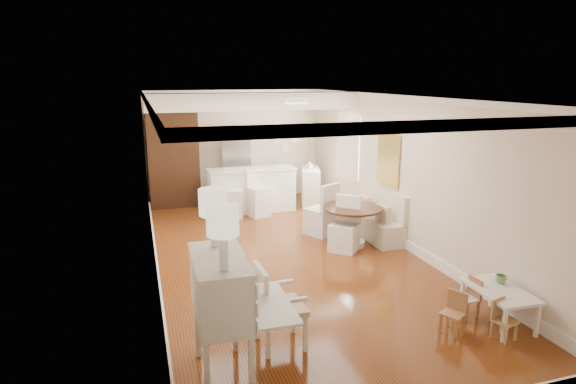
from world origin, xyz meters
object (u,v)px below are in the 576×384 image
kids_chair_a (453,313)px  kids_chair_b (467,298)px  breakfast_counter (252,190)px  pantry_cabinet (173,160)px  secretary_bureau (221,319)px  kids_chair_c (505,320)px  bar_stool_right (259,193)px  slip_chair_near (345,224)px  kids_table (498,306)px  dining_table (352,226)px  fridge (250,166)px  bar_stool_left (234,195)px  slip_chair_far (321,209)px  sideboard (311,187)px  gustavian_armchair (281,306)px

kids_chair_a → kids_chair_b: 0.52m
breakfast_counter → pantry_cabinet: (-1.70, 1.08, 0.63)m
secretary_bureau → kids_chair_c: 3.43m
kids_chair_a → pantry_cabinet: 7.87m
kids_chair_a → pantry_cabinet: (-2.79, 7.30, 0.89)m
bar_stool_right → slip_chair_near: bearing=-85.8°
kids_table → bar_stool_right: 6.00m
kids_table → dining_table: size_ratio=0.85×
pantry_cabinet → fridge: bearing=-0.9°
kids_table → slip_chair_near: (-0.80, 3.08, 0.27)m
slip_chair_near → breakfast_counter: size_ratio=0.49×
kids_table → bar_stool_left: bar_stool_left is taller
dining_table → bar_stool_left: (-1.76, 2.54, 0.14)m
kids_chair_c → bar_stool_left: bearing=93.3°
breakfast_counter → kids_table: bearing=-73.8°
dining_table → bar_stool_right: bar_stool_right is taller
kids_table → slip_chair_far: (-0.87, 4.08, 0.30)m
kids_table → slip_chair_far: size_ratio=0.88×
bar_stool_right → pantry_cabinet: (-1.75, 1.54, 0.62)m
slip_chair_far → bar_stool_right: size_ratio=1.00×
secretary_bureau → kids_chair_b: secretary_bureau is taller
kids_chair_b → dining_table: dining_table is taller
kids_chair_a → kids_chair_c: size_ratio=1.03×
kids_table → kids_chair_c: size_ratio=1.85×
secretary_bureau → sideboard: bearing=64.2°
gustavian_armchair → sideboard: gustavian_armchair is taller
sideboard → kids_chair_b: bearing=-72.9°
slip_chair_far → pantry_cabinet: pantry_cabinet is taller
dining_table → slip_chair_far: size_ratio=1.04×
bar_stool_left → bar_stool_right: 0.57m
secretary_bureau → dining_table: bearing=49.4°
kids_table → breakfast_counter: (-1.80, 6.19, 0.28)m
sideboard → pantry_cabinet: bearing=-178.7°
kids_table → bar_stool_left: bearing=111.7°
bar_stool_left → pantry_cabinet: size_ratio=0.45×
dining_table → kids_chair_b: bearing=-84.8°
kids_table → bar_stool_right: (-1.75, 5.73, 0.30)m
slip_chair_near → pantry_cabinet: size_ratio=0.44×
slip_chair_near → bar_stool_right: bar_stool_right is taller
pantry_cabinet → sideboard: (3.24, -0.92, -0.70)m
breakfast_counter → sideboard: (1.54, 0.16, -0.06)m
gustavian_armchair → bar_stool_right: size_ratio=0.95×
kids_chair_b → bar_stool_left: bearing=-160.1°
bar_stool_left → dining_table: bearing=-38.4°
secretary_bureau → fridge: bearing=76.3°
kids_chair_b → bar_stool_left: (-2.03, 5.55, 0.25)m
slip_chair_far → kids_chair_a: bearing=63.8°
secretary_bureau → breakfast_counter: size_ratio=0.67×
slip_chair_near → pantry_cabinet: (-2.70, 4.19, 0.65)m
kids_chair_c → fridge: fridge is taller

